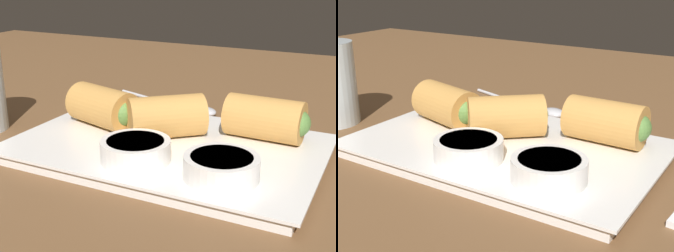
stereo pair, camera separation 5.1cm
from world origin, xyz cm
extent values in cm
cube|color=brown|center=(0.00, 0.00, 1.00)|extent=(180.00, 140.00, 2.00)
cube|color=white|center=(1.43, -1.02, 2.60)|extent=(32.06, 20.97, 1.20)
cube|color=white|center=(1.43, -1.02, 3.35)|extent=(33.35, 21.81, 0.30)
cylinder|color=#D19347|center=(10.94, -2.55, 5.90)|extent=(9.44, 6.90, 4.80)
sphere|color=#56843D|center=(7.56, -1.61, 5.90)|extent=(3.12, 3.12, 3.12)
cylinder|color=#D19347|center=(2.38, -2.55, 5.90)|extent=(9.54, 9.16, 4.80)
sphere|color=#6B9E47|center=(-0.28, -4.85, 5.90)|extent=(3.12, 3.12, 3.12)
cylinder|color=#D19347|center=(-7.66, -6.88, 5.90)|extent=(8.60, 5.05, 4.80)
sphere|color=#56843D|center=(-11.17, -6.78, 5.90)|extent=(3.12, 3.12, 3.12)
cylinder|color=white|center=(2.07, 4.95, 4.60)|extent=(7.05, 7.05, 2.21)
cylinder|color=beige|center=(2.07, 4.95, 5.51)|extent=(5.78, 5.78, 0.40)
cylinder|color=white|center=(-6.99, 4.94, 4.60)|extent=(7.05, 7.05, 2.21)
cylinder|color=beige|center=(-6.99, 4.94, 5.51)|extent=(5.78, 5.78, 0.40)
cylinder|color=silver|center=(14.07, -19.52, 2.25)|extent=(11.68, 4.22, 0.50)
ellipsoid|color=silver|center=(3.12, -15.96, 2.61)|extent=(4.19, 3.67, 1.22)
camera|label=1|loc=(-20.03, 42.07, 22.34)|focal=50.00mm
camera|label=2|loc=(-24.45, 39.58, 22.34)|focal=50.00mm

